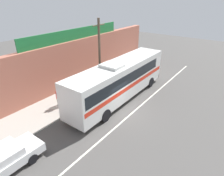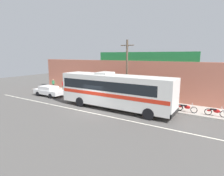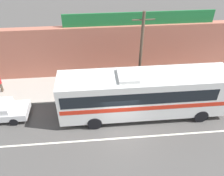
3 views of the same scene
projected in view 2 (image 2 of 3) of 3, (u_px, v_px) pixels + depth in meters
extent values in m
plane|color=#4F4C49|center=(92.00, 110.00, 18.95)|extent=(70.00, 70.00, 0.00)
cube|color=#A8A399|center=(118.00, 99.00, 23.26)|extent=(30.00, 3.60, 0.14)
cube|color=#B26651|center=(126.00, 79.00, 24.64)|extent=(30.00, 0.70, 4.80)
cube|color=#1E7538|center=(143.00, 56.00, 22.87)|extent=(12.89, 0.12, 1.10)
cube|color=silver|center=(87.00, 112.00, 18.28)|extent=(30.00, 0.14, 0.01)
cube|color=silver|center=(115.00, 90.00, 18.88)|extent=(12.19, 2.53, 3.10)
cube|color=black|center=(111.00, 85.00, 19.04)|extent=(10.73, 2.55, 0.96)
cube|color=red|center=(115.00, 93.00, 18.93)|extent=(11.95, 2.54, 0.36)
cube|color=black|center=(176.00, 92.00, 15.62)|extent=(0.04, 2.27, 1.40)
cube|color=black|center=(175.00, 113.00, 15.94)|extent=(0.12, 2.53, 0.36)
cube|color=silver|center=(105.00, 73.00, 19.23)|extent=(1.40, 1.77, 0.24)
cylinder|color=black|center=(157.00, 108.00, 17.94)|extent=(1.04, 0.32, 1.04)
cylinder|color=black|center=(148.00, 114.00, 15.99)|extent=(1.04, 0.32, 1.04)
cylinder|color=black|center=(94.00, 98.00, 22.04)|extent=(1.04, 0.32, 1.04)
cylinder|color=black|center=(80.00, 102.00, 20.09)|extent=(1.04, 0.32, 1.04)
cube|color=silver|center=(49.00, 92.00, 25.23)|extent=(4.44, 1.81, 0.56)
cube|color=silver|center=(48.00, 88.00, 25.19)|extent=(2.31, 1.63, 0.48)
cube|color=black|center=(53.00, 89.00, 24.75)|extent=(0.21, 1.52, 0.34)
cylinder|color=black|center=(61.00, 94.00, 25.32)|extent=(0.62, 0.20, 0.62)
cylinder|color=black|center=(51.00, 96.00, 23.90)|extent=(0.62, 0.20, 0.62)
cylinder|color=black|center=(48.00, 92.00, 26.67)|extent=(0.62, 0.20, 0.62)
cylinder|color=black|center=(38.00, 94.00, 25.25)|extent=(0.62, 0.20, 0.62)
cylinder|color=brown|center=(127.00, 72.00, 20.55)|extent=(0.22, 0.22, 7.02)
cylinder|color=brown|center=(127.00, 45.00, 20.03)|extent=(1.60, 0.10, 0.10)
torus|color=black|center=(194.00, 110.00, 17.39)|extent=(0.62, 0.06, 0.62)
torus|color=black|center=(179.00, 108.00, 18.09)|extent=(0.62, 0.06, 0.62)
cylinder|color=silver|center=(193.00, 107.00, 17.38)|extent=(0.34, 0.04, 0.65)
cylinder|color=silver|center=(192.00, 103.00, 17.38)|extent=(0.03, 0.56, 0.03)
ellipsoid|color=red|center=(187.00, 107.00, 17.67)|extent=(0.56, 0.22, 0.34)
cube|color=black|center=(184.00, 105.00, 17.81)|extent=(0.52, 0.20, 0.10)
ellipsoid|color=red|center=(180.00, 107.00, 18.03)|extent=(0.36, 0.14, 0.16)
torus|color=black|center=(224.00, 114.00, 16.19)|extent=(0.62, 0.06, 0.62)
torus|color=black|center=(208.00, 112.00, 16.83)|extent=(0.62, 0.06, 0.62)
cylinder|color=silver|center=(223.00, 111.00, 16.18)|extent=(0.34, 0.04, 0.65)
cylinder|color=silver|center=(222.00, 107.00, 16.18)|extent=(0.03, 0.56, 0.03)
ellipsoid|color=red|center=(217.00, 111.00, 16.45)|extent=(0.56, 0.22, 0.34)
cube|color=black|center=(213.00, 109.00, 16.57)|extent=(0.52, 0.20, 0.10)
ellipsoid|color=red|center=(209.00, 110.00, 16.77)|extent=(0.36, 0.14, 0.16)
torus|color=black|center=(180.00, 107.00, 18.27)|extent=(0.62, 0.06, 0.62)
torus|color=black|center=(168.00, 106.00, 18.91)|extent=(0.62, 0.06, 0.62)
cylinder|color=silver|center=(179.00, 104.00, 18.26)|extent=(0.34, 0.04, 0.65)
cylinder|color=silver|center=(178.00, 101.00, 18.26)|extent=(0.03, 0.56, 0.03)
ellipsoid|color=orange|center=(174.00, 105.00, 18.53)|extent=(0.56, 0.22, 0.34)
cube|color=black|center=(172.00, 103.00, 18.65)|extent=(0.52, 0.20, 0.10)
ellipsoid|color=orange|center=(168.00, 104.00, 18.85)|extent=(0.36, 0.14, 0.16)
cylinder|color=black|center=(98.00, 93.00, 24.30)|extent=(0.13, 0.13, 0.84)
cylinder|color=black|center=(97.00, 94.00, 24.15)|extent=(0.13, 0.13, 0.84)
cylinder|color=red|center=(97.00, 88.00, 24.09)|extent=(0.30, 0.30, 0.63)
sphere|color=tan|center=(97.00, 85.00, 24.01)|extent=(0.23, 0.23, 0.23)
cylinder|color=red|center=(98.00, 88.00, 24.25)|extent=(0.08, 0.08, 0.58)
cylinder|color=red|center=(96.00, 88.00, 23.92)|extent=(0.08, 0.08, 0.58)
cylinder|color=brown|center=(64.00, 88.00, 28.31)|extent=(0.13, 0.13, 0.82)
cylinder|color=brown|center=(63.00, 88.00, 28.16)|extent=(0.13, 0.13, 0.82)
cylinder|color=red|center=(63.00, 83.00, 28.11)|extent=(0.30, 0.30, 0.61)
sphere|color=#A37556|center=(63.00, 81.00, 28.03)|extent=(0.22, 0.22, 0.22)
cylinder|color=red|center=(64.00, 83.00, 28.27)|extent=(0.08, 0.08, 0.56)
cylinder|color=red|center=(62.00, 83.00, 27.94)|extent=(0.08, 0.08, 0.56)
cylinder|color=black|center=(54.00, 87.00, 29.56)|extent=(0.13, 0.13, 0.80)
cylinder|color=black|center=(53.00, 87.00, 29.41)|extent=(0.13, 0.13, 0.80)
cylinder|color=#2D7A4C|center=(53.00, 82.00, 29.36)|extent=(0.30, 0.30, 0.60)
sphere|color=tan|center=(53.00, 80.00, 29.28)|extent=(0.22, 0.22, 0.22)
cylinder|color=#2D7A4C|center=(54.00, 82.00, 29.52)|extent=(0.08, 0.08, 0.55)
cylinder|color=#2D7A4C|center=(52.00, 82.00, 29.19)|extent=(0.08, 0.08, 0.55)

